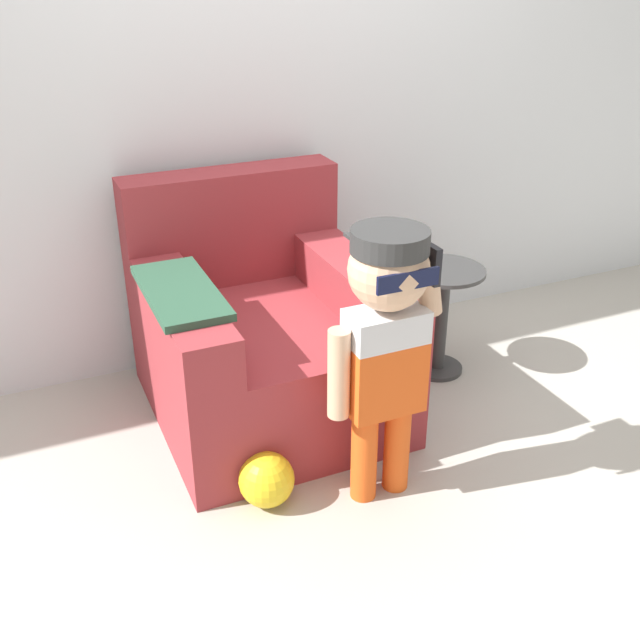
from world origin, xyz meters
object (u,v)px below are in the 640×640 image
(person_child, at_px, (385,327))
(side_table, at_px, (441,311))
(toy_ball, at_px, (266,480))
(armchair, at_px, (263,335))

(person_child, height_order, side_table, person_child)
(side_table, height_order, toy_ball, side_table)
(side_table, distance_m, toy_ball, 1.23)
(armchair, bearing_deg, toy_ball, -109.55)
(armchair, distance_m, toy_ball, 0.70)
(person_child, bearing_deg, toy_ball, 165.21)
(armchair, height_order, person_child, person_child)
(side_table, bearing_deg, person_child, -134.99)
(side_table, bearing_deg, toy_ball, -152.23)
(person_child, distance_m, toy_ball, 0.72)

